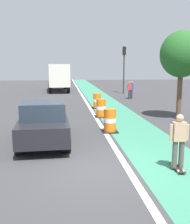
% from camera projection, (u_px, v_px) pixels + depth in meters
% --- Properties ---
extents(ground_plane, '(100.00, 100.00, 0.00)m').
position_uv_depth(ground_plane, '(97.00, 167.00, 8.13)').
color(ground_plane, '#38383A').
extents(bike_lane_strip, '(2.50, 80.00, 0.01)m').
position_uv_depth(bike_lane_strip, '(109.00, 107.00, 20.14)').
color(bike_lane_strip, '#387F60').
rests_on(bike_lane_strip, ground).
extents(lane_divider_stripe, '(0.20, 80.00, 0.01)m').
position_uv_depth(lane_divider_stripe, '(89.00, 107.00, 19.97)').
color(lane_divider_stripe, silver).
rests_on(lane_divider_stripe, ground).
extents(skateboarder_on_lane, '(0.57, 0.81, 1.69)m').
position_uv_depth(skateboarder_on_lane, '(179.00, 140.00, 7.75)').
color(skateboarder_on_lane, black).
rests_on(skateboarder_on_lane, ground).
extents(parked_sedan_nearest, '(2.05, 4.17, 1.70)m').
position_uv_depth(parked_sedan_nearest, '(44.00, 123.00, 10.46)').
color(parked_sedan_nearest, black).
rests_on(parked_sedan_nearest, ground).
extents(traffic_barrel_front, '(0.73, 0.73, 1.09)m').
position_uv_depth(traffic_barrel_front, '(110.00, 121.00, 12.36)').
color(traffic_barrel_front, orange).
rests_on(traffic_barrel_front, ground).
extents(traffic_barrel_mid, '(0.73, 0.73, 1.09)m').
position_uv_depth(traffic_barrel_mid, '(101.00, 108.00, 15.98)').
color(traffic_barrel_mid, orange).
rests_on(traffic_barrel_mid, ground).
extents(traffic_barrel_back, '(0.73, 0.73, 1.09)m').
position_uv_depth(traffic_barrel_back, '(97.00, 101.00, 19.28)').
color(traffic_barrel_back, orange).
rests_on(traffic_barrel_back, ground).
extents(delivery_truck_down_block, '(2.75, 7.72, 3.23)m').
position_uv_depth(delivery_truck_down_block, '(58.00, 76.00, 32.12)').
color(delivery_truck_down_block, silver).
rests_on(delivery_truck_down_block, ground).
extents(traffic_light_corner, '(0.41, 0.32, 5.10)m').
position_uv_depth(traffic_light_corner, '(124.00, 62.00, 28.99)').
color(traffic_light_corner, '#2D2D2D').
rests_on(traffic_light_corner, ground).
extents(pedestrian_crossing, '(0.34, 0.20, 1.61)m').
position_uv_depth(pedestrian_crossing, '(132.00, 89.00, 24.93)').
color(pedestrian_crossing, '#33333D').
rests_on(pedestrian_crossing, ground).
extents(pedestrian_waiting, '(0.34, 0.20, 1.61)m').
position_uv_depth(pedestrian_waiting, '(129.00, 90.00, 24.59)').
color(pedestrian_waiting, '#33333D').
rests_on(pedestrian_waiting, ground).
extents(street_tree_sidewalk, '(2.40, 2.40, 5.00)m').
position_uv_depth(street_tree_sidewalk, '(181.00, 55.00, 14.89)').
color(street_tree_sidewalk, brown).
rests_on(street_tree_sidewalk, ground).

